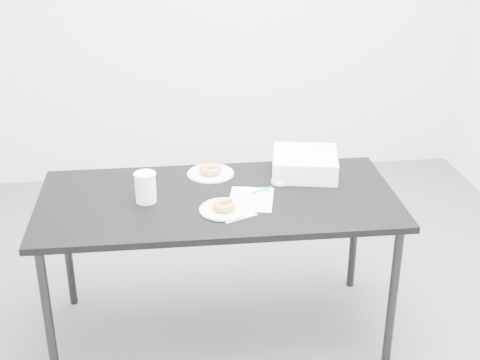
{
  "coord_description": "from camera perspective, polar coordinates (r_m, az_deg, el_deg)",
  "views": [
    {
      "loc": [
        -0.36,
        -2.76,
        2.12
      ],
      "look_at": [
        0.03,
        0.02,
        0.83
      ],
      "focal_mm": 50.0,
      "sensor_mm": 36.0,
      "label": 1
    }
  ],
  "objects": [
    {
      "name": "floor",
      "position": [
        3.5,
        -0.5,
        -12.65
      ],
      "size": [
        4.0,
        4.0,
        0.0
      ],
      "primitive_type": "plane",
      "color": "#4D4D52",
      "rests_on": "ground"
    },
    {
      "name": "table",
      "position": [
        3.12,
        -1.88,
        -2.4
      ],
      "size": [
        1.68,
        0.83,
        0.76
      ],
      "rotation": [
        0.0,
        0.0,
        -0.03
      ],
      "color": "black",
      "rests_on": "floor"
    },
    {
      "name": "scorecard",
      "position": [
        3.07,
        0.95,
        -1.64
      ],
      "size": [
        0.25,
        0.29,
        0.0
      ],
      "primitive_type": "cube",
      "rotation": [
        0.0,
        0.0,
        -0.23
      ],
      "color": "white",
      "rests_on": "table"
    },
    {
      "name": "logo_patch",
      "position": [
        3.16,
        2.18,
        -0.81
      ],
      "size": [
        0.05,
        0.05,
        0.0
      ],
      "primitive_type": "cube",
      "rotation": [
        0.0,
        0.0,
        -0.23
      ],
      "color": "green",
      "rests_on": "scorecard"
    },
    {
      "name": "pen",
      "position": [
        3.15,
        1.85,
        -0.86
      ],
      "size": [
        0.11,
        0.07,
        0.01
      ],
      "primitive_type": "cylinder",
      "rotation": [
        0.0,
        1.57,
        0.52
      ],
      "color": "#0D9379",
      "rests_on": "scorecard"
    },
    {
      "name": "napkin",
      "position": [
        2.96,
        -0.55,
        -2.74
      ],
      "size": [
        0.2,
        0.2,
        0.0
      ],
      "primitive_type": "cube",
      "rotation": [
        0.0,
        0.0,
        0.4
      ],
      "color": "white",
      "rests_on": "table"
    },
    {
      "name": "plate_near",
      "position": [
        2.97,
        -1.36,
        -2.53
      ],
      "size": [
        0.22,
        0.22,
        0.01
      ],
      "primitive_type": "cylinder",
      "color": "white",
      "rests_on": "napkin"
    },
    {
      "name": "donut_near",
      "position": [
        2.96,
        -1.37,
        -2.18
      ],
      "size": [
        0.13,
        0.13,
        0.03
      ],
      "primitive_type": "torus",
      "rotation": [
        0.0,
        0.0,
        0.26
      ],
      "color": "#BF7C3C",
      "rests_on": "plate_near"
    },
    {
      "name": "plate_far",
      "position": [
        3.33,
        -2.52,
        0.56
      ],
      "size": [
        0.23,
        0.23,
        0.01
      ],
      "primitive_type": "cylinder",
      "color": "white",
      "rests_on": "table"
    },
    {
      "name": "donut_far",
      "position": [
        3.32,
        -2.53,
        0.89
      ],
      "size": [
        0.14,
        0.14,
        0.04
      ],
      "primitive_type": "torus",
      "rotation": [
        0.0,
        0.0,
        0.35
      ],
      "color": "#BF7C3C",
      "rests_on": "plate_far"
    },
    {
      "name": "coffee_cup",
      "position": [
        3.05,
        -8.06,
        -0.62
      ],
      "size": [
        0.09,
        0.09,
        0.14
      ],
      "primitive_type": "cylinder",
      "color": "white",
      "rests_on": "table"
    },
    {
      "name": "cup_lid",
      "position": [
        3.24,
        3.46,
        -0.14
      ],
      "size": [
        0.09,
        0.09,
        0.01
      ],
      "primitive_type": "cylinder",
      "color": "white",
      "rests_on": "table"
    },
    {
      "name": "bakery_box",
      "position": [
        3.33,
        5.56,
        1.41
      ],
      "size": [
        0.37,
        0.37,
        0.1
      ],
      "primitive_type": "cube",
      "rotation": [
        0.0,
        0.0,
        -0.22
      ],
      "color": "white",
      "rests_on": "table"
    }
  ]
}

